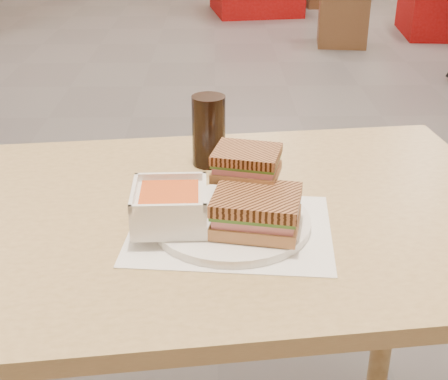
{
  "coord_description": "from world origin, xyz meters",
  "views": [
    {
      "loc": [
        -0.0,
        -2.87,
        1.26
      ],
      "look_at": [
        0.01,
        -2.0,
        0.82
      ],
      "focal_mm": 49.38,
      "sensor_mm": 36.0,
      "label": 1
    }
  ],
  "objects_px": {
    "panini_lower": "(256,211)",
    "cola_glass": "(209,131)",
    "plate": "(231,222)",
    "bg_chair_1l": "(343,18)",
    "soup_bowl": "(170,208)",
    "main_table": "(179,267)"
  },
  "relations": [
    {
      "from": "main_table",
      "to": "soup_bowl",
      "type": "bearing_deg",
      "value": -95.03
    },
    {
      "from": "panini_lower",
      "to": "bg_chair_1l",
      "type": "distance_m",
      "value": 4.63
    },
    {
      "from": "soup_bowl",
      "to": "bg_chair_1l",
      "type": "bearing_deg",
      "value": 75.31
    },
    {
      "from": "soup_bowl",
      "to": "plate",
      "type": "bearing_deg",
      "value": 9.23
    },
    {
      "from": "soup_bowl",
      "to": "panini_lower",
      "type": "distance_m",
      "value": 0.14
    },
    {
      "from": "soup_bowl",
      "to": "cola_glass",
      "type": "distance_m",
      "value": 0.28
    },
    {
      "from": "soup_bowl",
      "to": "panini_lower",
      "type": "relative_size",
      "value": 0.78
    },
    {
      "from": "panini_lower",
      "to": "cola_glass",
      "type": "relative_size",
      "value": 1.08
    },
    {
      "from": "soup_bowl",
      "to": "cola_glass",
      "type": "xyz_separation_m",
      "value": [
        0.06,
        0.27,
        0.03
      ]
    },
    {
      "from": "main_table",
      "to": "bg_chair_1l",
      "type": "distance_m",
      "value": 4.56
    },
    {
      "from": "cola_glass",
      "to": "bg_chair_1l",
      "type": "xyz_separation_m",
      "value": [
        1.11,
        4.19,
        -0.59
      ]
    },
    {
      "from": "main_table",
      "to": "soup_bowl",
      "type": "height_order",
      "value": "soup_bowl"
    },
    {
      "from": "panini_lower",
      "to": "plate",
      "type": "bearing_deg",
      "value": 139.19
    },
    {
      "from": "plate",
      "to": "soup_bowl",
      "type": "height_order",
      "value": "soup_bowl"
    },
    {
      "from": "panini_lower",
      "to": "cola_glass",
      "type": "height_order",
      "value": "cola_glass"
    },
    {
      "from": "panini_lower",
      "to": "cola_glass",
      "type": "xyz_separation_m",
      "value": [
        -0.08,
        0.29,
        0.02
      ]
    },
    {
      "from": "main_table",
      "to": "bg_chair_1l",
      "type": "height_order",
      "value": "main_table"
    },
    {
      "from": "panini_lower",
      "to": "soup_bowl",
      "type": "bearing_deg",
      "value": 172.92
    },
    {
      "from": "main_table",
      "to": "cola_glass",
      "type": "height_order",
      "value": "cola_glass"
    },
    {
      "from": "plate",
      "to": "bg_chair_1l",
      "type": "xyz_separation_m",
      "value": [
        1.07,
        4.45,
        -0.53
      ]
    },
    {
      "from": "panini_lower",
      "to": "bg_chair_1l",
      "type": "xyz_separation_m",
      "value": [
        1.03,
        4.48,
        -0.57
      ]
    },
    {
      "from": "panini_lower",
      "to": "cola_glass",
      "type": "distance_m",
      "value": 0.3
    }
  ]
}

